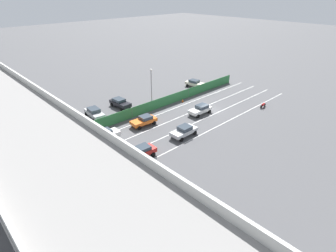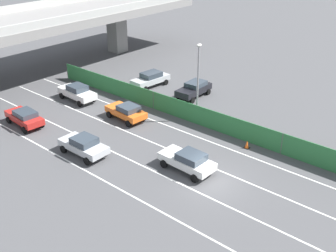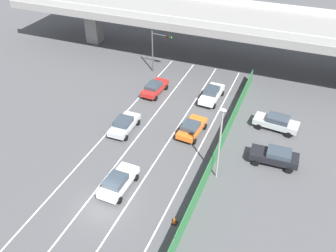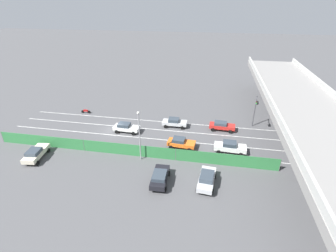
{
  "view_description": "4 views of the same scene",
  "coord_description": "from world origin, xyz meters",
  "px_view_note": "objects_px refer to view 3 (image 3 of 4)",
  "views": [
    {
      "loc": [
        -27.54,
        36.13,
        19.83
      ],
      "look_at": [
        -0.77,
        10.91,
        0.95
      ],
      "focal_mm": 28.9,
      "sensor_mm": 36.0,
      "label": 1
    },
    {
      "loc": [
        -20.95,
        -13.72,
        16.84
      ],
      "look_at": [
        2.54,
        6.25,
        1.56
      ],
      "focal_mm": 43.72,
      "sensor_mm": 36.0,
      "label": 2
    },
    {
      "loc": [
        12.65,
        -17.12,
        23.23
      ],
      "look_at": [
        1.28,
        10.93,
        1.36
      ],
      "focal_mm": 38.73,
      "sensor_mm": 36.0,
      "label": 3
    },
    {
      "loc": [
        36.28,
        16.29,
        20.49
      ],
      "look_at": [
        -1.16,
        9.35,
        1.15
      ],
      "focal_mm": 26.68,
      "sensor_mm": 36.0,
      "label": 4
    }
  ],
  "objects_px": {
    "car_hatchback_white": "(212,94)",
    "traffic_light": "(159,45)",
    "street_lamp": "(220,138)",
    "car_sedan_silver": "(124,124)",
    "traffic_cone": "(174,220)",
    "car_sedan_red": "(155,88)",
    "parked_wagon_silver": "(277,122)",
    "car_taxi_orange": "(192,128)",
    "parked_sedan_dark": "(275,156)",
    "car_sedan_white": "(118,182)"
  },
  "relations": [
    {
      "from": "car_sedan_white",
      "to": "traffic_light",
      "type": "relative_size",
      "value": 0.77
    },
    {
      "from": "street_lamp",
      "to": "traffic_cone",
      "type": "xyz_separation_m",
      "value": [
        -1.61,
        -6.43,
        -4.15
      ]
    },
    {
      "from": "traffic_light",
      "to": "parked_sedan_dark",
      "type": "bearing_deg",
      "value": -36.72
    },
    {
      "from": "car_hatchback_white",
      "to": "parked_wagon_silver",
      "type": "distance_m",
      "value": 8.68
    },
    {
      "from": "car_sedan_red",
      "to": "parked_sedan_dark",
      "type": "bearing_deg",
      "value": -25.78
    },
    {
      "from": "parked_wagon_silver",
      "to": "parked_sedan_dark",
      "type": "bearing_deg",
      "value": -82.97
    },
    {
      "from": "car_hatchback_white",
      "to": "parked_wagon_silver",
      "type": "relative_size",
      "value": 0.99
    },
    {
      "from": "car_sedan_red",
      "to": "traffic_cone",
      "type": "xyz_separation_m",
      "value": [
        9.58,
        -17.87,
        -0.54
      ]
    },
    {
      "from": "car_sedan_white",
      "to": "car_hatchback_white",
      "type": "xyz_separation_m",
      "value": [
        3.32,
        17.36,
        0.05
      ]
    },
    {
      "from": "traffic_light",
      "to": "traffic_cone",
      "type": "xyz_separation_m",
      "value": [
        11.26,
        -23.27,
        -3.72
      ]
    },
    {
      "from": "car_sedan_silver",
      "to": "traffic_cone",
      "type": "distance_m",
      "value": 13.44
    },
    {
      "from": "car_sedan_silver",
      "to": "parked_wagon_silver",
      "type": "height_order",
      "value": "parked_wagon_silver"
    },
    {
      "from": "car_sedan_silver",
      "to": "traffic_cone",
      "type": "xyz_separation_m",
      "value": [
        9.46,
        -9.53,
        -0.54
      ]
    },
    {
      "from": "car_taxi_orange",
      "to": "traffic_cone",
      "type": "bearing_deg",
      "value": -77.44
    },
    {
      "from": "car_sedan_red",
      "to": "parked_wagon_silver",
      "type": "bearing_deg",
      "value": -7.23
    },
    {
      "from": "car_sedan_silver",
      "to": "car_hatchback_white",
      "type": "xyz_separation_m",
      "value": [
        6.86,
        9.49,
        0.06
      ]
    },
    {
      "from": "parked_sedan_dark",
      "to": "parked_wagon_silver",
      "type": "bearing_deg",
      "value": 97.03
    },
    {
      "from": "street_lamp",
      "to": "traffic_light",
      "type": "bearing_deg",
      "value": 127.37
    },
    {
      "from": "parked_sedan_dark",
      "to": "parked_wagon_silver",
      "type": "xyz_separation_m",
      "value": [
        -0.71,
        5.72,
        0.01
      ]
    },
    {
      "from": "car_sedan_white",
      "to": "car_sedan_red",
      "type": "distance_m",
      "value": 16.62
    },
    {
      "from": "car_hatchback_white",
      "to": "car_sedan_white",
      "type": "bearing_deg",
      "value": -100.83
    },
    {
      "from": "car_hatchback_white",
      "to": "traffic_light",
      "type": "relative_size",
      "value": 0.82
    },
    {
      "from": "car_sedan_silver",
      "to": "traffic_cone",
      "type": "relative_size",
      "value": 6.2
    },
    {
      "from": "car_taxi_orange",
      "to": "traffic_cone",
      "type": "height_order",
      "value": "car_taxi_orange"
    },
    {
      "from": "traffic_light",
      "to": "car_sedan_red",
      "type": "bearing_deg",
      "value": -72.75
    },
    {
      "from": "car_sedan_white",
      "to": "traffic_cone",
      "type": "relative_size",
      "value": 6.33
    },
    {
      "from": "car_sedan_red",
      "to": "car_taxi_orange",
      "type": "xyz_separation_m",
      "value": [
        6.99,
        -6.24,
        -0.01
      ]
    },
    {
      "from": "car_sedan_white",
      "to": "car_sedan_red",
      "type": "bearing_deg",
      "value": 102.71
    },
    {
      "from": "car_sedan_silver",
      "to": "car_hatchback_white",
      "type": "distance_m",
      "value": 11.71
    },
    {
      "from": "traffic_light",
      "to": "traffic_cone",
      "type": "relative_size",
      "value": 8.2
    },
    {
      "from": "car_sedan_white",
      "to": "car_taxi_orange",
      "type": "height_order",
      "value": "car_sedan_white"
    },
    {
      "from": "parked_sedan_dark",
      "to": "street_lamp",
      "type": "xyz_separation_m",
      "value": [
        -4.61,
        -3.81,
        3.57
      ]
    },
    {
      "from": "car_sedan_red",
      "to": "car_sedan_white",
      "type": "bearing_deg",
      "value": -77.29
    },
    {
      "from": "car_sedan_silver",
      "to": "traffic_light",
      "type": "distance_m",
      "value": 14.22
    },
    {
      "from": "car_taxi_orange",
      "to": "parked_sedan_dark",
      "type": "bearing_deg",
      "value": -8.96
    },
    {
      "from": "car_sedan_white",
      "to": "parked_wagon_silver",
      "type": "xyz_separation_m",
      "value": [
        11.44,
        14.3,
        0.04
      ]
    },
    {
      "from": "car_sedan_silver",
      "to": "car_sedan_red",
      "type": "height_order",
      "value": "car_sedan_silver"
    },
    {
      "from": "parked_wagon_silver",
      "to": "traffic_cone",
      "type": "relative_size",
      "value": 6.83
    },
    {
      "from": "car_sedan_red",
      "to": "traffic_light",
      "type": "height_order",
      "value": "traffic_light"
    },
    {
      "from": "car_sedan_white",
      "to": "car_hatchback_white",
      "type": "height_order",
      "value": "car_hatchback_white"
    },
    {
      "from": "street_lamp",
      "to": "traffic_cone",
      "type": "bearing_deg",
      "value": -104.03
    },
    {
      "from": "street_lamp",
      "to": "car_taxi_orange",
      "type": "bearing_deg",
      "value": 128.93
    },
    {
      "from": "parked_wagon_silver",
      "to": "street_lamp",
      "type": "distance_m",
      "value": 10.89
    },
    {
      "from": "traffic_light",
      "to": "street_lamp",
      "type": "bearing_deg",
      "value": -52.63
    },
    {
      "from": "car_sedan_silver",
      "to": "traffic_light",
      "type": "height_order",
      "value": "traffic_light"
    },
    {
      "from": "car_sedan_red",
      "to": "street_lamp",
      "type": "bearing_deg",
      "value": -45.64
    },
    {
      "from": "parked_wagon_silver",
      "to": "traffic_light",
      "type": "xyz_separation_m",
      "value": [
        -16.77,
        7.32,
        3.13
      ]
    },
    {
      "from": "car_taxi_orange",
      "to": "car_hatchback_white",
      "type": "bearing_deg",
      "value": 90.08
    },
    {
      "from": "car_sedan_silver",
      "to": "car_taxi_orange",
      "type": "xyz_separation_m",
      "value": [
        6.87,
        2.1,
        -0.01
      ]
    },
    {
      "from": "car_hatchback_white",
      "to": "traffic_light",
      "type": "distance_m",
      "value": 10.14
    }
  ]
}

